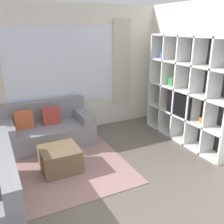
# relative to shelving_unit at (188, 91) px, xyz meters

# --- Properties ---
(wall_back) EXTENTS (5.62, 0.11, 2.70)m
(wall_back) POSITION_rel_shelving_unit_xyz_m (-2.06, 1.57, 0.32)
(wall_back) COLOR silver
(wall_back) RESTS_ON ground_plane
(wall_right) EXTENTS (0.07, 4.54, 2.70)m
(wall_right) POSITION_rel_shelving_unit_xyz_m (0.19, -0.13, 0.31)
(wall_right) COLOR silver
(wall_right) RESTS_ON ground_plane
(area_rug) EXTENTS (2.88, 1.94, 0.01)m
(area_rug) POSITION_rel_shelving_unit_xyz_m (-2.96, 0.01, -1.03)
(area_rug) COLOR gray
(area_rug) RESTS_ON ground_plane
(shelving_unit) EXTENTS (0.36, 2.12, 2.09)m
(shelving_unit) POSITION_rel_shelving_unit_xyz_m (0.00, 0.00, 0.00)
(shelving_unit) COLOR #232328
(shelving_unit) RESTS_ON ground_plane
(couch_main) EXTENTS (1.71, 0.88, 0.81)m
(couch_main) POSITION_rel_shelving_unit_xyz_m (-2.57, 1.09, -0.74)
(couch_main) COLOR gray
(couch_main) RESTS_ON ground_plane
(ottoman) EXTENTS (0.60, 0.59, 0.39)m
(ottoman) POSITION_rel_shelving_unit_xyz_m (-2.61, 0.00, -0.84)
(ottoman) COLOR brown
(ottoman) RESTS_ON ground_plane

